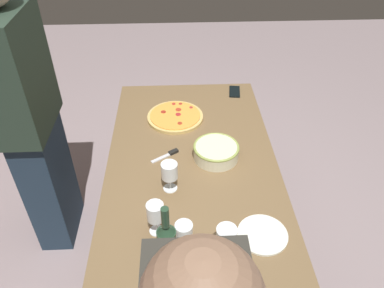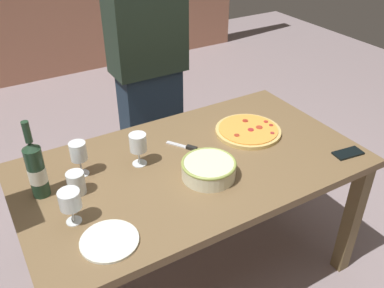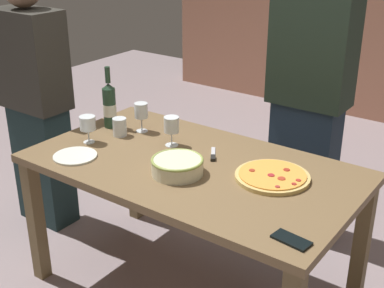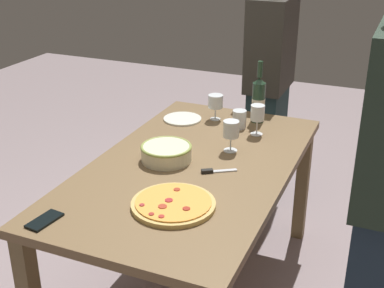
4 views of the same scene
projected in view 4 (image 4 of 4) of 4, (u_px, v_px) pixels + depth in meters
name	position (u px, v px, depth m)	size (l,w,h in m)	color
dining_table	(192.00, 182.00, 2.49)	(1.60, 0.90, 0.75)	brown
pizza	(173.00, 204.00, 2.08)	(0.34, 0.34, 0.03)	tan
serving_bowl	(166.00, 152.00, 2.47)	(0.24, 0.24, 0.08)	beige
wine_bottle	(258.00, 99.00, 2.91)	(0.07, 0.07, 0.35)	#213D28
wine_glass_near_pizza	(258.00, 114.00, 2.74)	(0.07, 0.07, 0.16)	white
wine_glass_by_bottle	(231.00, 130.00, 2.54)	(0.08, 0.08, 0.16)	white
wine_glass_far_left	(216.00, 102.00, 2.95)	(0.08, 0.08, 0.15)	white
cup_amber	(239.00, 119.00, 2.85)	(0.08, 0.08, 0.10)	white
side_plate	(182.00, 119.00, 2.98)	(0.22, 0.22, 0.01)	white
cell_phone	(45.00, 220.00, 1.99)	(0.07, 0.14, 0.01)	black
pizza_knife	(214.00, 171.00, 2.37)	(0.11, 0.15, 0.02)	silver
person_guest_left	(269.00, 85.00, 3.43)	(0.42, 0.24, 1.59)	#1C3133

